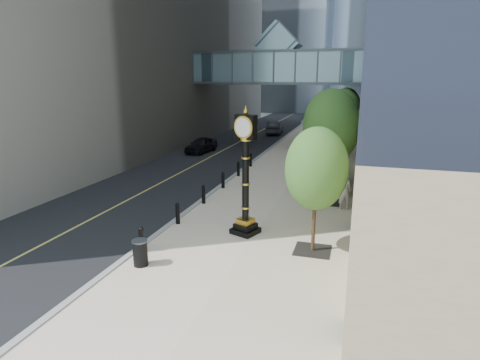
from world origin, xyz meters
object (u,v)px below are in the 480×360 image
object	(u,v)px
trash_bin	(140,254)
car_far	(275,128)
street_clock	(246,182)
pedestrian	(344,191)
car_near	(201,145)

from	to	relation	value
trash_bin	car_far	bearing A→B (deg)	94.09
street_clock	pedestrian	bearing A→B (deg)	71.28
trash_bin	pedestrian	bearing A→B (deg)	52.21
trash_bin	pedestrian	xyz separation A→B (m)	(6.66, 8.59, 0.52)
trash_bin	car_near	size ratio (longest dim) A/B	0.23
street_clock	pedestrian	world-z (taller)	street_clock
street_clock	car_near	xyz separation A→B (m)	(-9.13, 17.55, -1.67)
car_far	car_near	bearing A→B (deg)	68.17
car_near	trash_bin	bearing A→B (deg)	-66.90
car_near	street_clock	bearing A→B (deg)	-55.89
street_clock	car_near	size ratio (longest dim) A/B	1.33
street_clock	car_near	bearing A→B (deg)	139.30
street_clock	car_far	distance (m)	31.79
street_clock	car_near	world-z (taller)	street_clock
street_clock	trash_bin	size ratio (longest dim) A/B	5.90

